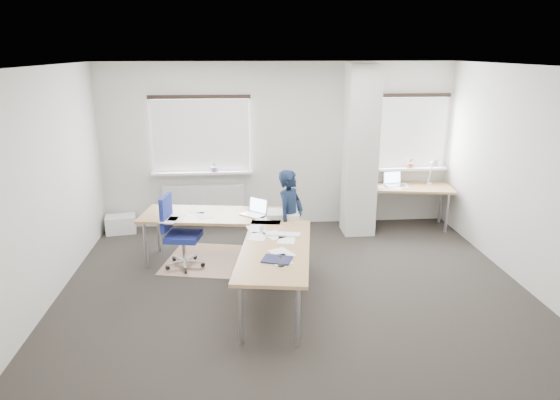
{
  "coord_description": "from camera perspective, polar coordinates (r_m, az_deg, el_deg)",
  "views": [
    {
      "loc": [
        -0.67,
        -5.92,
        2.98
      ],
      "look_at": [
        -0.1,
        0.9,
        0.91
      ],
      "focal_mm": 32.0,
      "sensor_mm": 36.0,
      "label": 1
    }
  ],
  "objects": [
    {
      "name": "person",
      "position": [
        7.0,
        1.16,
        -2.17
      ],
      "size": [
        0.57,
        0.61,
        1.4
      ],
      "primitive_type": "imported",
      "rotation": [
        0.0,
        0.0,
        0.97
      ],
      "color": "black",
      "rests_on": "ground"
    },
    {
      "name": "ground",
      "position": [
        6.66,
        1.56,
        -9.78
      ],
      "size": [
        6.0,
        6.0,
        0.0
      ],
      "primitive_type": "plane",
      "color": "#282521",
      "rests_on": "ground"
    },
    {
      "name": "floor_mat",
      "position": [
        7.47,
        -7.26,
        -6.81
      ],
      "size": [
        1.66,
        1.48,
        0.01
      ],
      "primitive_type": "cube",
      "rotation": [
        0.0,
        0.0,
        -0.2
      ],
      "color": "#996F53",
      "rests_on": "ground"
    },
    {
      "name": "white_crate",
      "position": [
        8.88,
        -17.72,
        -2.63
      ],
      "size": [
        0.54,
        0.42,
        0.29
      ],
      "primitive_type": "cube",
      "rotation": [
        0.0,
        0.0,
        0.18
      ],
      "color": "white",
      "rests_on": "ground"
    },
    {
      "name": "task_chair",
      "position": [
        7.24,
        -11.2,
        -5.32
      ],
      "size": [
        0.58,
        0.57,
        1.05
      ],
      "rotation": [
        0.0,
        0.0,
        -0.19
      ],
      "color": "navy",
      "rests_on": "ground"
    },
    {
      "name": "desk_main",
      "position": [
        6.56,
        -3.99,
        -3.65
      ],
      "size": [
        2.4,
        2.93,
        0.96
      ],
      "rotation": [
        0.0,
        0.0,
        -0.15
      ],
      "color": "#9F6844",
      "rests_on": "ground"
    },
    {
      "name": "desk_side",
      "position": [
        8.88,
        14.67,
        1.29
      ],
      "size": [
        1.5,
        0.93,
        1.22
      ],
      "rotation": [
        0.0,
        0.0,
        -0.17
      ],
      "color": "#9F6844",
      "rests_on": "ground"
    },
    {
      "name": "room_shell",
      "position": [
        6.54,
        2.84,
        5.94
      ],
      "size": [
        6.04,
        5.04,
        2.82
      ],
      "color": "beige",
      "rests_on": "ground"
    }
  ]
}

